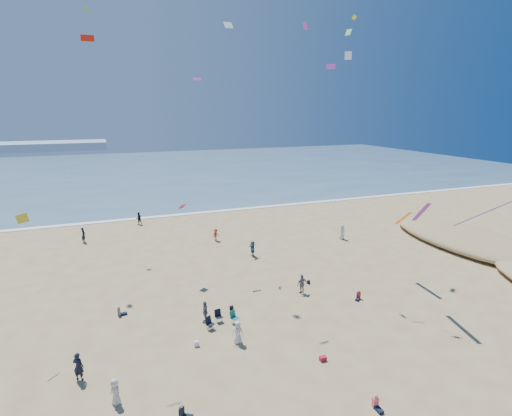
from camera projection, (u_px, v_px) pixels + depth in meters
name	position (u px, v px, depth m)	size (l,w,h in m)	color
ocean	(132.00, 172.00, 107.45)	(220.00, 100.00, 0.06)	#476B84
surf_line	(158.00, 217.00, 62.20)	(220.00, 1.20, 0.08)	white
standing_flyers	(247.00, 272.00, 39.01)	(31.66, 48.71, 1.95)	slate
seated_group	(274.00, 364.00, 25.58)	(20.86, 21.91, 0.84)	white
chair_cluster	(221.00, 319.00, 30.91)	(2.80, 1.54, 1.00)	black
white_tote	(196.00, 344.00, 28.17)	(0.35, 0.20, 0.40)	white
black_backpack	(232.00, 308.00, 33.24)	(0.30, 0.22, 0.38)	black
cooler	(323.00, 359.00, 26.58)	(0.45, 0.30, 0.30)	#B0192A
navy_bag	(308.00, 282.00, 38.33)	(0.28, 0.18, 0.34)	black
kites_aloft	(313.00, 123.00, 32.38)	(41.94, 39.98, 30.05)	#0E8FE9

